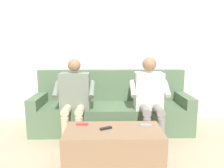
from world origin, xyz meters
The scene contains 9 objects.
ground_plane centered at (0.00, 0.60, 0.00)m, with size 8.00×8.00×0.00m, color tan.
back_wall centered at (0.00, -0.63, 1.28)m, with size 4.92×0.06×2.55m, color silver.
couch centered at (0.00, -0.12, 0.30)m, with size 2.40×0.70×0.92m.
coffee_table centered at (0.00, 0.92, 0.21)m, with size 1.04×0.49×0.42m.
person_left_seated centered at (-0.52, 0.21, 0.64)m, with size 0.54×0.58×1.15m.
person_right_seated centered at (0.52, 0.21, 0.63)m, with size 0.56×0.50×1.13m.
remote_gray centered at (-0.36, 0.84, 0.43)m, with size 0.13×0.04×0.02m, color gray.
remote_red centered at (0.35, 0.78, 0.43)m, with size 0.14×0.04×0.02m, color #B73333.
remote_black centered at (0.08, 0.90, 0.43)m, with size 0.13×0.04×0.02m, color black.
Camera 1 is at (0.06, 2.92, 1.29)m, focal length 31.98 mm.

